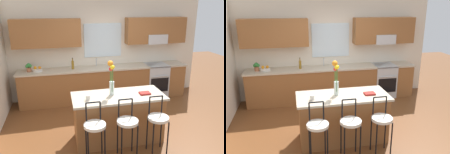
{
  "view_description": "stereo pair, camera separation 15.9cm",
  "coord_description": "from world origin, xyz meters",
  "views": [
    {
      "loc": [
        -1.22,
        -4.23,
        2.56
      ],
      "look_at": [
        -0.09,
        0.55,
        1.0
      ],
      "focal_mm": 37.33,
      "sensor_mm": 36.0,
      "label": 1
    },
    {
      "loc": [
        -1.07,
        -4.27,
        2.56
      ],
      "look_at": [
        -0.09,
        0.55,
        1.0
      ],
      "focal_mm": 37.33,
      "sensor_mm": 36.0,
      "label": 2
    }
  ],
  "objects": [
    {
      "name": "kitchen_island",
      "position": [
        -0.17,
        -0.33,
        0.46
      ],
      "size": [
        1.73,
        0.77,
        0.92
      ],
      "color": "brown",
      "rests_on": "ground"
    },
    {
      "name": "potted_plant_small",
      "position": [
        -1.95,
        1.7,
        1.04
      ],
      "size": [
        0.17,
        0.11,
        0.22
      ],
      "color": "#9E5B3D",
      "rests_on": "counter_run"
    },
    {
      "name": "oven_range",
      "position": [
        1.47,
        1.68,
        0.46
      ],
      "size": [
        0.6,
        0.64,
        0.92
      ],
      "color": "#B7BABC",
      "rests_on": "ground"
    },
    {
      "name": "bar_stool_far",
      "position": [
        0.38,
        -0.92,
        0.64
      ],
      "size": [
        0.36,
        0.36,
        1.04
      ],
      "color": "black",
      "rests_on": "ground"
    },
    {
      "name": "bar_stool_middle",
      "position": [
        -0.17,
        -0.92,
        0.64
      ],
      "size": [
        0.36,
        0.36,
        1.04
      ],
      "color": "black",
      "rests_on": "ground"
    },
    {
      "name": "cookbook",
      "position": [
        0.33,
        -0.38,
        0.94
      ],
      "size": [
        0.2,
        0.15,
        0.03
      ],
      "primitive_type": "cube",
      "color": "maroon",
      "rests_on": "kitchen_island"
    },
    {
      "name": "counter_run",
      "position": [
        -0.0,
        1.7,
        0.47
      ],
      "size": [
        4.56,
        0.64,
        0.92
      ],
      "color": "brown",
      "rests_on": "ground"
    },
    {
      "name": "ground_plane",
      "position": [
        0.0,
        0.0,
        0.0
      ],
      "size": [
        14.0,
        14.0,
        0.0
      ],
      "primitive_type": "plane",
      "color": "brown"
    },
    {
      "name": "back_wall_assembly",
      "position": [
        0.03,
        1.99,
        1.51
      ],
      "size": [
        5.6,
        0.5,
        2.7
      ],
      "color": "beige",
      "rests_on": "ground"
    },
    {
      "name": "fruit_bowl_oranges",
      "position": [
        -1.75,
        1.7,
        0.96
      ],
      "size": [
        0.24,
        0.24,
        0.13
      ],
      "color": "silver",
      "rests_on": "counter_run"
    },
    {
      "name": "mug_ceramic",
      "position": [
        -0.75,
        -0.42,
        0.97
      ],
      "size": [
        0.08,
        0.08,
        0.09
      ],
      "primitive_type": "cylinder",
      "color": "silver",
      "rests_on": "kitchen_island"
    },
    {
      "name": "flower_vase",
      "position": [
        -0.29,
        -0.27,
        1.28
      ],
      "size": [
        0.13,
        0.16,
        0.66
      ],
      "color": "silver",
      "rests_on": "kitchen_island"
    },
    {
      "name": "bottle_olive_oil",
      "position": [
        -0.86,
        1.7,
        1.04
      ],
      "size": [
        0.06,
        0.06,
        0.3
      ],
      "color": "olive",
      "rests_on": "counter_run"
    },
    {
      "name": "bar_stool_near",
      "position": [
        -0.72,
        -0.92,
        0.64
      ],
      "size": [
        0.36,
        0.36,
        1.04
      ],
      "color": "black",
      "rests_on": "ground"
    },
    {
      "name": "sink_faucet",
      "position": [
        -0.22,
        1.84,
        1.06
      ],
      "size": [
        0.02,
        0.13,
        0.23
      ],
      "color": "#B7BABC",
      "rests_on": "counter_run"
    }
  ]
}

